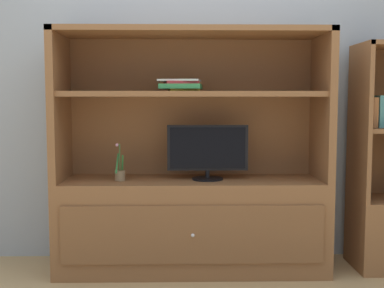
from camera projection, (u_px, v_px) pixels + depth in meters
The scene contains 7 objects.
painted_rear_wall at pixel (191, 70), 3.69m from camera, with size 6.00×0.10×2.80m, color #9EA8B2.
media_console at pixel (192, 197), 3.44m from camera, with size 1.84×0.55×1.65m.
tv_monitor at pixel (208, 151), 3.39m from camera, with size 0.55×0.21×0.38m.
potted_plant at pixel (120, 174), 3.36m from camera, with size 0.07×0.13×0.25m.
magazine_stack at pixel (181, 85), 3.35m from camera, with size 0.31×0.36×0.08m.
bookshelf_tall at pixel (380, 191), 3.46m from camera, with size 0.37×0.43×1.57m.
upright_book_row at pixel (372, 110), 3.40m from camera, with size 0.10×0.17×0.28m.
Camera 1 is at (-0.07, -2.98, 1.19)m, focal length 46.32 mm.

